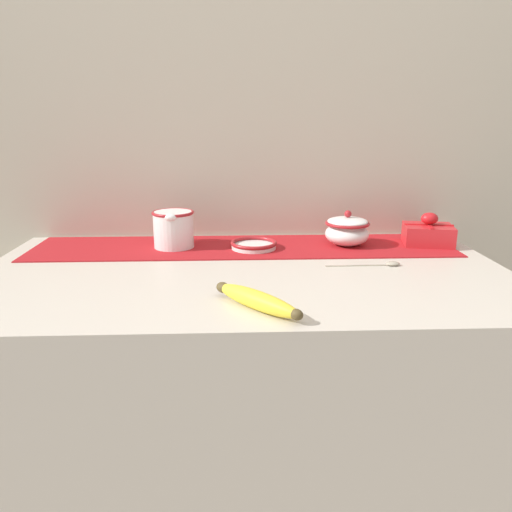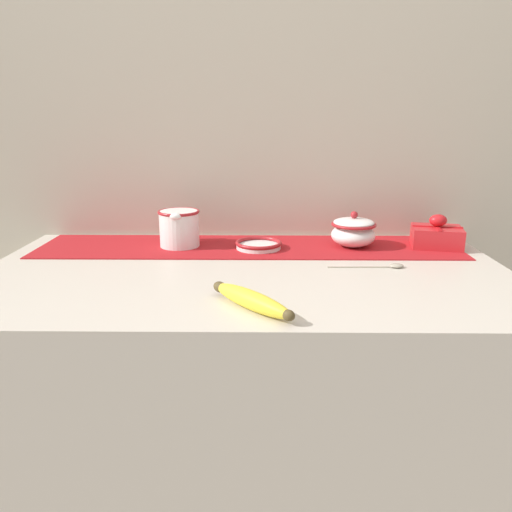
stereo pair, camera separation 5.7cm
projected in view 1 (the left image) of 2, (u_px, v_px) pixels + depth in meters
name	position (u px, v px, depth m)	size (l,w,h in m)	color
countertop	(246.00, 432.00, 1.31)	(1.26, 0.71, 0.89)	beige
back_wall	(241.00, 132.00, 1.46)	(2.06, 0.04, 2.40)	#B7AD99
table_runner	(243.00, 247.00, 1.39)	(1.16, 0.26, 0.00)	#A8191E
cream_pitcher	(174.00, 228.00, 1.37)	(0.12, 0.13, 0.10)	white
sugar_bowl	(347.00, 230.00, 1.39)	(0.12, 0.12, 0.10)	white
small_dish	(254.00, 245.00, 1.37)	(0.13, 0.13, 0.02)	white
banana	(256.00, 300.00, 0.94)	(0.17, 0.19, 0.04)	yellow
spoon	(386.00, 264.00, 1.22)	(0.18, 0.02, 0.01)	#A89E89
gift_box	(428.00, 233.00, 1.41)	(0.15, 0.14, 0.09)	red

